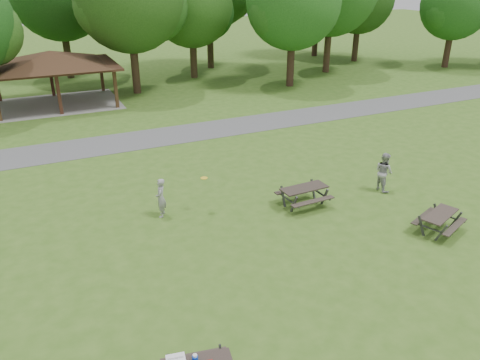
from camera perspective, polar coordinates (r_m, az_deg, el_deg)
name	(u,v)px	position (r m, az deg, el deg)	size (l,w,h in m)	color
ground	(265,268)	(15.44, 3.01, -10.65)	(160.00, 160.00, 0.00)	#395F1B
asphalt_path	(150,138)	(27.29, -10.94, 5.01)	(120.00, 3.20, 0.02)	#4E4E51
pavilion	(51,61)	(35.62, -22.08, 13.30)	(8.60, 7.01, 3.76)	#3D2816
tree_row_e	(130,0)	(37.09, -13.23, 20.58)	(8.40, 8.00, 11.02)	#312115
tree_row_f	(192,8)	(42.18, -5.82, 20.16)	(7.35, 7.00, 9.55)	#312316
tree_row_g	(294,4)	(38.86, 6.60, 20.50)	(7.77, 7.40, 10.25)	black
tree_row_i	(360,1)	(51.51, 14.47, 20.39)	(7.14, 6.80, 9.52)	black
tree_row_j	(455,7)	(50.97, 24.79, 18.60)	(6.72, 6.40, 8.96)	black
picnic_table_middle	(304,192)	(19.10, 7.82, -1.42)	(1.97, 1.62, 0.84)	#2B231F
picnic_table_far	(440,218)	(18.59, 23.17, -4.28)	(2.11, 1.92, 0.75)	#2F2722
frisbee_in_flight	(204,178)	(18.19, -4.40, 0.24)	(0.35, 0.35, 0.02)	yellow
frisbee_thrower	(161,198)	(18.29, -9.63, -2.16)	(0.57, 0.38, 1.58)	gray
frisbee_catcher	(384,172)	(21.08, 17.12, 0.96)	(0.84, 0.65, 1.73)	#A1A1A3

